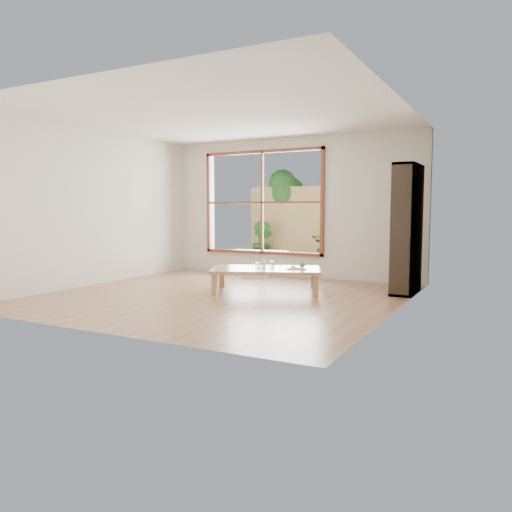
{
  "coord_description": "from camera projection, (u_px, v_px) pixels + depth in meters",
  "views": [
    {
      "loc": [
        3.84,
        -6.2,
        1.27
      ],
      "look_at": [
        0.24,
        0.57,
        0.55
      ],
      "focal_mm": 35.0,
      "sensor_mm": 36.0,
      "label": 1
    }
  ],
  "objects": [
    {
      "name": "ground",
      "position": [
        224.0,
        296.0,
        7.36
      ],
      "size": [
        5.0,
        5.0,
        0.0
      ],
      "primitive_type": "plane",
      "color": "#99714C",
      "rests_on": "ground"
    },
    {
      "name": "low_table",
      "position": [
        266.0,
        271.0,
        7.7
      ],
      "size": [
        1.89,
        1.52,
        0.36
      ],
      "rotation": [
        0.0,
        0.0,
        0.41
      ],
      "color": "tan",
      "rests_on": "ground"
    },
    {
      "name": "floor_cushion",
      "position": [
        256.0,
        275.0,
        9.36
      ],
      "size": [
        0.64,
        0.64,
        0.07
      ],
      "primitive_type": "cube",
      "rotation": [
        0.0,
        0.0,
        0.4
      ],
      "color": "beige",
      "rests_on": "ground"
    },
    {
      "name": "bookshelf",
      "position": [
        407.0,
        229.0,
        7.49
      ],
      "size": [
        0.31,
        0.87,
        1.94
      ],
      "primitive_type": "cube",
      "color": "#2D2119",
      "rests_on": "ground"
    },
    {
      "name": "glass_tall",
      "position": [
        262.0,
        264.0,
        7.65
      ],
      "size": [
        0.08,
        0.08,
        0.14
      ],
      "primitive_type": "cylinder",
      "color": "silver",
      "rests_on": "low_table"
    },
    {
      "name": "glass_mid",
      "position": [
        272.0,
        264.0,
        7.81
      ],
      "size": [
        0.07,
        0.07,
        0.1
      ],
      "primitive_type": "cylinder",
      "color": "silver",
      "rests_on": "low_table"
    },
    {
      "name": "glass_short",
      "position": [
        263.0,
        264.0,
        7.83
      ],
      "size": [
        0.07,
        0.07,
        0.09
      ],
      "primitive_type": "cylinder",
      "color": "silver",
      "rests_on": "low_table"
    },
    {
      "name": "glass_small",
      "position": [
        257.0,
        266.0,
        7.69
      ],
      "size": [
        0.07,
        0.07,
        0.08
      ],
      "primitive_type": "cylinder",
      "color": "silver",
      "rests_on": "low_table"
    },
    {
      "name": "food_tray",
      "position": [
        298.0,
        267.0,
        7.61
      ],
      "size": [
        0.36,
        0.31,
        0.09
      ],
      "rotation": [
        0.0,
        0.0,
        0.39
      ],
      "color": "white",
      "rests_on": "low_table"
    },
    {
      "name": "deck",
      "position": [
        287.0,
        268.0,
        10.77
      ],
      "size": [
        2.8,
        2.0,
        0.05
      ],
      "primitive_type": "cube",
      "color": "#362F27",
      "rests_on": "ground"
    },
    {
      "name": "garden_bench",
      "position": [
        260.0,
        253.0,
        10.48
      ],
      "size": [
        1.25,
        0.5,
        0.38
      ],
      "rotation": [
        0.0,
        0.0,
        0.13
      ],
      "color": "#2D2119",
      "rests_on": "deck"
    },
    {
      "name": "bamboo_fence",
      "position": [
        305.0,
        225.0,
        11.56
      ],
      "size": [
        2.8,
        0.06,
        1.8
      ],
      "primitive_type": "cube",
      "color": "tan",
      "rests_on": "ground"
    },
    {
      "name": "shrub_right",
      "position": [
        330.0,
        246.0,
        10.99
      ],
      "size": [
        0.82,
        0.72,
        0.87
      ],
      "primitive_type": "imported",
      "rotation": [
        0.0,
        0.0,
        0.05
      ],
      "color": "#2E6224",
      "rests_on": "deck"
    },
    {
      "name": "shrub_left",
      "position": [
        262.0,
        241.0,
        11.73
      ],
      "size": [
        0.65,
        0.58,
        0.98
      ],
      "primitive_type": "imported",
      "rotation": [
        0.0,
        0.0,
        -0.32
      ],
      "color": "#2E6224",
      "rests_on": "deck"
    },
    {
      "name": "garden_tree",
      "position": [
        284.0,
        195.0,
        12.08
      ],
      "size": [
        1.04,
        0.85,
        2.22
      ],
      "color": "#4C3D2D",
      "rests_on": "ground"
    }
  ]
}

